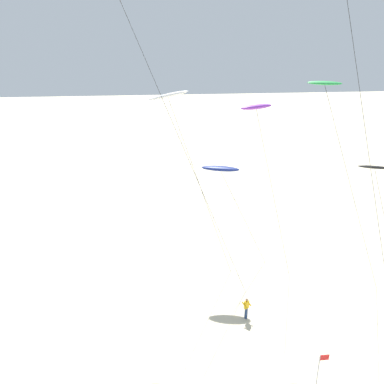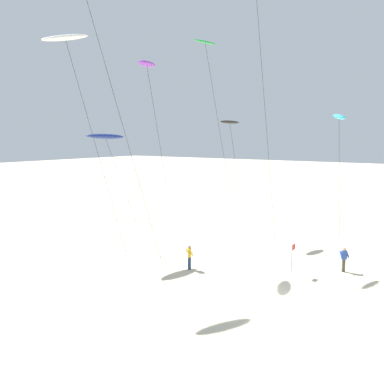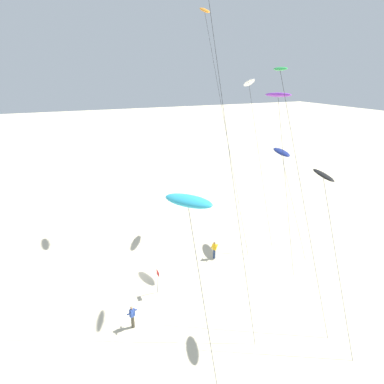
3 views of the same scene
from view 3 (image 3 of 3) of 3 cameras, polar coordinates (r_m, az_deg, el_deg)
ground_plane at (r=29.09m, az=-8.34°, el=-13.02°), size 260.00×260.00×0.00m
kite_white at (r=32.75m, az=10.03°, el=18.24°), size 6.67×1.61×15.49m
kite_cyan at (r=14.38m, az=-0.73°, el=-1.70°), size 5.21×1.95×10.95m
kite_purple at (r=27.12m, az=14.96°, el=16.01°), size 5.06×1.40×14.51m
kite_navy at (r=30.92m, az=15.48°, el=6.75°), size 5.95×1.68×9.29m
kite_orange at (r=34.04m, az=2.34°, el=28.90°), size 10.00×1.22×21.80m
kite_black at (r=20.21m, az=22.16°, el=2.46°), size 5.15×1.30×10.52m
kite_green at (r=22.49m, az=15.46°, el=19.28°), size 7.67×1.15×16.28m
kite_flyer_nearest at (r=29.68m, az=3.96°, el=-10.07°), size 0.72×0.72×1.67m
kite_flyer_middle at (r=23.03m, az=-10.45°, el=-20.71°), size 0.70×0.71×1.67m
marker_flag at (r=25.20m, az=-6.08°, el=-14.65°), size 0.56×0.05×2.10m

